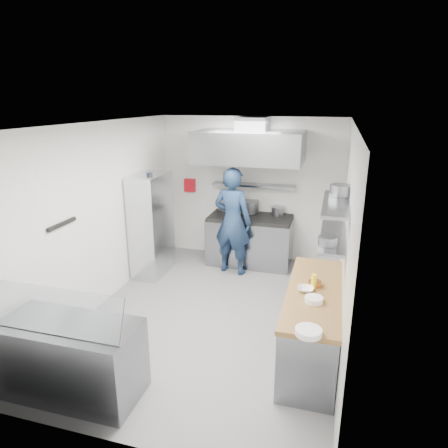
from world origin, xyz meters
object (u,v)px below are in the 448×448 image
(chef, at_px, (233,221))
(display_case, at_px, (72,358))
(wire_rack, at_px, (151,225))
(gas_range, at_px, (250,241))

(chef, relative_size, display_case, 1.32)
(wire_rack, bearing_deg, chef, 16.69)
(chef, height_order, display_case, chef)
(wire_rack, xyz_separation_m, display_case, (0.55, -3.17, -0.50))
(gas_range, relative_size, chef, 0.81)
(display_case, bearing_deg, chef, 76.56)
(chef, bearing_deg, gas_range, -102.17)
(gas_range, bearing_deg, chef, -113.71)
(wire_rack, distance_m, display_case, 3.26)
(chef, distance_m, display_case, 3.74)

